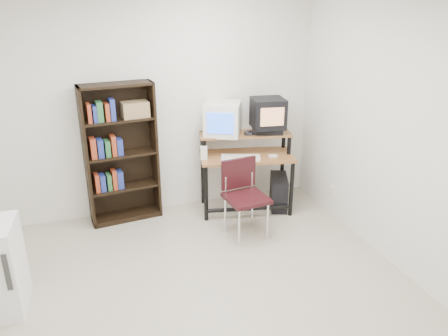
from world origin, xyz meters
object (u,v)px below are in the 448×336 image
object	(u,v)px
computer_desk	(246,159)
crt_monitor	(223,119)
bookshelf	(121,152)
crt_tv	(268,113)
pc_tower	(279,192)
school_chair	(243,190)

from	to	relation	value
computer_desk	crt_monitor	distance (m)	0.57
computer_desk	bookshelf	distance (m)	1.52
crt_monitor	crt_tv	xyz separation A→B (m)	(0.54, -0.13, 0.06)
crt_monitor	pc_tower	world-z (taller)	crt_monitor
computer_desk	crt_tv	xyz separation A→B (m)	(0.29, 0.03, 0.55)
school_chair	pc_tower	bearing A→B (deg)	28.72
crt_monitor	bookshelf	distance (m)	1.28
pc_tower	crt_monitor	bearing A→B (deg)	179.56
computer_desk	pc_tower	distance (m)	0.64
computer_desk	crt_tv	bearing A→B (deg)	17.03
crt_tv	pc_tower	bearing A→B (deg)	-34.42
crt_tv	school_chair	size ratio (longest dim) A/B	0.49
crt_tv	bookshelf	xyz separation A→B (m)	(-1.77, 0.21, -0.37)
pc_tower	bookshelf	bearing A→B (deg)	-169.31
school_chair	bookshelf	distance (m)	1.51
crt_monitor	computer_desk	bearing A→B (deg)	-6.94
crt_monitor	pc_tower	bearing A→B (deg)	5.02
crt_monitor	crt_tv	size ratio (longest dim) A/B	1.31
crt_monitor	school_chair	bearing A→B (deg)	-63.99
computer_desk	pc_tower	size ratio (longest dim) A/B	2.71
computer_desk	crt_monitor	world-z (taller)	crt_monitor
computer_desk	school_chair	xyz separation A→B (m)	(-0.25, -0.58, -0.14)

